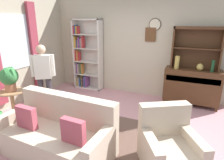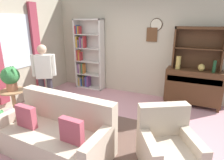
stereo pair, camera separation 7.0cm
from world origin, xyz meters
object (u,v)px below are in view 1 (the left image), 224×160
Objects in this scene: vase_round at (200,67)px; potted_plant_large at (9,77)px; coffee_table at (91,114)px; sideboard at (191,85)px; sideboard_hutch at (197,42)px; vase_tall at (177,62)px; person_reading at (44,74)px; bookshelf at (86,57)px; couch_floral at (58,135)px; bottle_wine at (213,66)px; book_stack at (93,107)px; plant_stand at (13,101)px; armchair_floral at (169,149)px.

potted_plant_large is at bearing -149.26° from vase_round.
vase_round is at bearing 47.68° from coffee_table.
sideboard_hutch is (0.00, 0.11, 1.05)m from sideboard.
sideboard_hutch reaches higher than vase_round.
sideboard_hutch reaches higher than vase_tall.
bookshelf is at bearing 90.31° from person_reading.
couch_floral is at bearing -123.61° from sideboard.
bottle_wine is 0.54× the size of potted_plant_large.
vase_round is 2.78m from coffee_table.
bottle_wine reaches higher than couch_floral.
sideboard_hutch is at bearing 51.20° from book_stack.
vase_round reaches higher than book_stack.
coffee_table is at bearing 5.48° from potted_plant_large.
bookshelf is 3.45× the size of plant_stand.
sideboard is 1.06m from sideboard_hutch.
person_reading is 1.50m from coffee_table.
potted_plant_large is 0.33× the size of person_reading.
vase_tall reaches higher than coffee_table.
potted_plant_large is 1.91m from book_stack.
sideboard_hutch reaches higher than book_stack.
couch_floral reaches higher than armchair_floral.
couch_floral is at bearing -103.45° from coffee_table.
sideboard is 2.45m from armchair_floral.
sideboard_hutch is 1.37× the size of coffee_table.
bottle_wine reaches higher than armchair_floral.
sideboard_hutch is 3.50× the size of vase_tall.
bookshelf reaches higher than sideboard_hutch.
bottle_wine is at bearing 28.79° from potted_plant_large.
plant_stand is (-3.34, 0.19, 0.09)m from armchair_floral.
bookshelf is 3.10m from sideboard.
potted_plant_large reaches higher than book_stack.
bottle_wine is 2.96m from coffee_table.
coffee_table is at bearing 166.13° from armchair_floral.
couch_floral is at bearing -118.43° from vase_tall.
sideboard is at bearing 85.24° from armchair_floral.
bookshelf is at bearing 122.57° from coffee_table.
bookshelf reaches higher than armchair_floral.
bottle_wine is (0.39, -0.20, -0.50)m from sideboard_hutch.
book_stack is at bearing -124.19° from vase_tall.
plant_stand is at bearing -149.26° from vase_round.
coffee_table is at bearing -136.46° from bottle_wine.
person_reading reaches higher than potted_plant_large.
sideboard_hutch is 0.60m from vase_round.
vase_tall is 0.53m from vase_round.
armchair_floral is at bearing 12.81° from couch_floral.
vase_round is at bearing -27.17° from sideboard.
vase_tall is (-0.39, -0.19, -0.48)m from sideboard_hutch.
book_stack is at bearing 7.91° from potted_plant_large.
couch_floral is 1.17× the size of person_reading.
plant_stand is 1.87m from book_stack.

